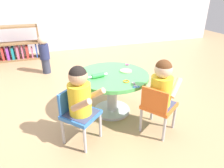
# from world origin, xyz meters

# --- Properties ---
(ground_plane) EXTENTS (10.00, 10.00, 0.00)m
(ground_plane) POSITION_xyz_m (0.00, 0.00, 0.00)
(ground_plane) COLOR tan
(craft_table) EXTENTS (0.85, 0.85, 0.49)m
(craft_table) POSITION_xyz_m (0.00, 0.00, 0.37)
(craft_table) COLOR silver
(craft_table) RESTS_ON ground
(child_chair_left) EXTENTS (0.42, 0.42, 0.54)m
(child_chair_left) POSITION_xyz_m (-0.48, -0.37, 0.31)
(child_chair_left) COLOR #B7B7BC
(child_chair_left) RESTS_ON ground
(seated_child_left) EXTENTS (0.43, 0.44, 0.51)m
(seated_child_left) POSITION_xyz_m (-0.45, -0.40, 0.53)
(seated_child_left) COLOR #3F4772
(seated_child_left) RESTS_ON ground
(child_chair_right) EXTENTS (0.42, 0.42, 0.54)m
(child_chair_right) POSITION_xyz_m (0.31, -0.52, 0.31)
(child_chair_right) COLOR #B7B7BC
(child_chair_right) RESTS_ON ground
(seated_child_right) EXTENTS (0.44, 0.42, 0.51)m
(seated_child_right) POSITION_xyz_m (0.34, -0.50, 0.53)
(seated_child_right) COLOR #3F4772
(seated_child_right) RESTS_ON ground
(bookshelf_low) EXTENTS (0.93, 0.28, 0.70)m
(bookshelf_low) POSITION_xyz_m (-1.21, 2.55, 0.29)
(bookshelf_low) COLOR olive
(bookshelf_low) RESTS_ON ground
(toddler_standing) EXTENTS (0.17, 0.17, 0.67)m
(toddler_standing) POSITION_xyz_m (-0.69, 1.57, 0.36)
(toddler_standing) COLOR #33384C
(toddler_standing) RESTS_ON ground
(rolling_pin) EXTENTS (0.23, 0.07, 0.05)m
(rolling_pin) POSITION_xyz_m (-0.18, -0.04, 0.52)
(rolling_pin) COLOR green
(rolling_pin) RESTS_ON craft_table
(craft_scissors) EXTENTS (0.08, 0.14, 0.01)m
(craft_scissors) POSITION_xyz_m (0.12, -0.37, 0.50)
(craft_scissors) COLOR silver
(craft_scissors) RESTS_ON craft_table
(playdough_blob_0) EXTENTS (0.14, 0.14, 0.01)m
(playdough_blob_0) POSITION_xyz_m (0.18, 0.03, 0.50)
(playdough_blob_0) COLOR #B2E58C
(playdough_blob_0) RESTS_ON craft_table
(cookie_cutter_0) EXTENTS (0.06, 0.06, 0.01)m
(cookie_cutter_0) POSITION_xyz_m (0.28, 0.23, 0.50)
(cookie_cutter_0) COLOR #D83FA5
(cookie_cutter_0) RESTS_ON craft_table
(cookie_cutter_1) EXTENTS (0.07, 0.07, 0.01)m
(cookie_cutter_1) POSITION_xyz_m (0.07, -0.24, 0.50)
(cookie_cutter_1) COLOR orange
(cookie_cutter_1) RESTS_ON craft_table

